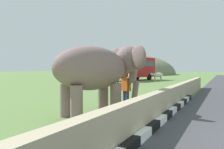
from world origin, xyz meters
The scene contains 9 objects.
striped_curb centered at (-0.35, 3.54, 0.12)m, with size 16.20×0.20×0.24m.
barrier_parapet centered at (2.00, 3.84, 0.50)m, with size 28.00×0.36×1.00m, color tan.
elephant centered at (1.33, 6.11, 1.82)m, with size 3.99×3.36×2.82m.
person_handler centered at (2.99, 5.68, 0.93)m, with size 0.38×0.62×1.66m.
bus_red centered at (24.75, 14.03, 2.08)m, with size 9.05×4.69×3.50m.
cow_near centered at (13.22, 11.37, 0.87)m, with size 1.64×1.63×1.23m.
cow_mid centered at (17.37, 11.54, 0.87)m, with size 1.87×1.25×1.23m.
cow_far centered at (25.25, 10.33, 0.87)m, with size 1.34×1.83×1.23m.
hill_east centered at (55.00, 26.14, 0.00)m, with size 30.97×24.78×11.75m.
Camera 1 is at (-6.17, 1.69, 1.85)m, focal length 35.26 mm.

